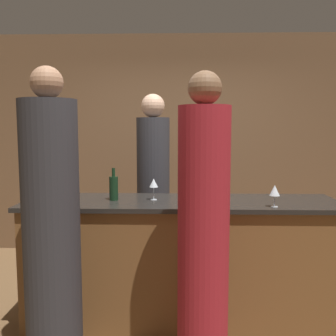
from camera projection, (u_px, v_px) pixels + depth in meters
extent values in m
plane|color=brown|center=(181.00, 324.00, 3.09)|extent=(14.00, 14.00, 0.00)
cube|color=brown|center=(181.00, 145.00, 4.87)|extent=(8.00, 0.06, 2.80)
cube|color=brown|center=(181.00, 265.00, 3.04)|extent=(2.44, 0.60, 1.00)
cube|color=black|center=(181.00, 203.00, 2.99)|extent=(2.50, 0.66, 0.04)
cylinder|color=#2D2D33|center=(153.00, 204.00, 3.74)|extent=(0.33, 0.33, 1.71)
sphere|color=tan|center=(153.00, 106.00, 3.64)|extent=(0.23, 0.23, 0.23)
cylinder|color=#2D2D33|center=(52.00, 244.00, 2.32)|extent=(0.35, 0.35, 1.78)
sphere|color=#A37556|center=(47.00, 82.00, 2.22)|extent=(0.20, 0.20, 0.20)
cylinder|color=maroon|center=(203.00, 249.00, 2.29)|extent=(0.32, 0.32, 1.74)
sphere|color=brown|center=(205.00, 88.00, 2.19)|extent=(0.20, 0.20, 0.20)
cylinder|color=black|center=(56.00, 190.00, 2.79)|extent=(0.07, 0.07, 0.23)
cylinder|color=black|center=(55.00, 170.00, 2.77)|extent=(0.03, 0.03, 0.07)
cylinder|color=black|center=(114.00, 188.00, 2.99)|extent=(0.07, 0.07, 0.19)
cylinder|color=black|center=(114.00, 172.00, 2.98)|extent=(0.03, 0.03, 0.07)
cylinder|color=silver|center=(189.00, 202.00, 2.92)|extent=(0.05, 0.05, 0.00)
cylinder|color=silver|center=(189.00, 195.00, 2.91)|extent=(0.01, 0.01, 0.10)
cone|color=silver|center=(189.00, 184.00, 2.90)|extent=(0.08, 0.08, 0.07)
cylinder|color=silver|center=(154.00, 200.00, 3.01)|extent=(0.05, 0.05, 0.00)
cylinder|color=silver|center=(154.00, 193.00, 3.00)|extent=(0.01, 0.01, 0.10)
cone|color=silver|center=(154.00, 183.00, 2.99)|extent=(0.07, 0.07, 0.07)
cylinder|color=silver|center=(274.00, 207.00, 2.74)|extent=(0.05, 0.05, 0.00)
cylinder|color=silver|center=(274.00, 201.00, 2.73)|extent=(0.01, 0.01, 0.08)
cone|color=silver|center=(275.00, 190.00, 2.72)|extent=(0.08, 0.08, 0.08)
cylinder|color=silver|center=(41.00, 201.00, 2.97)|extent=(0.05, 0.05, 0.00)
cylinder|color=silver|center=(41.00, 194.00, 2.96)|extent=(0.01, 0.01, 0.10)
cone|color=silver|center=(40.00, 184.00, 2.95)|extent=(0.08, 0.08, 0.06)
cylinder|color=silver|center=(206.00, 202.00, 2.91)|extent=(0.05, 0.05, 0.00)
cylinder|color=silver|center=(206.00, 196.00, 2.91)|extent=(0.01, 0.01, 0.09)
cone|color=silver|center=(206.00, 185.00, 2.90)|extent=(0.08, 0.08, 0.07)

